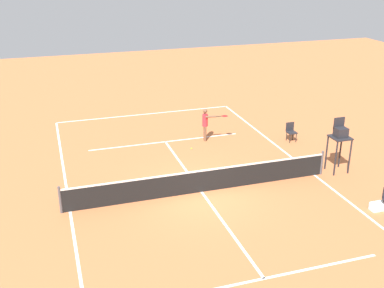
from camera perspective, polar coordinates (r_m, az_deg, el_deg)
ground_plane at (r=18.96m, az=1.16°, el=-5.80°), size 60.00×60.00×0.00m
court_lines at (r=18.96m, az=1.16°, el=-5.79°), size 10.36×20.86×0.01m
tennis_net at (r=18.73m, az=1.17°, el=-4.46°), size 10.96×0.10×1.07m
player_serving at (r=23.74m, az=1.71°, el=2.69°), size 1.24×0.74×1.68m
tennis_ball at (r=23.00m, az=-0.06°, el=-0.53°), size 0.07×0.07×0.07m
umpire_chair at (r=21.07m, az=17.44°, el=0.85°), size 0.80×0.80×2.41m
courtside_chair_mid at (r=24.36m, az=11.86°, el=1.55°), size 0.44×0.46×0.95m
equipment_bag at (r=18.98m, az=21.76°, el=-6.96°), size 0.76×0.32×0.30m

